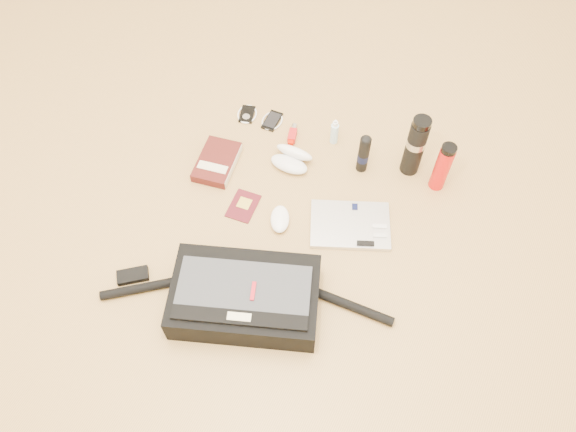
% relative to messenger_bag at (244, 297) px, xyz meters
% --- Properties ---
extents(ground, '(4.00, 4.00, 0.00)m').
position_rel_messenger_bag_xyz_m(ground, '(-0.02, 0.31, -0.06)').
color(ground, '#B08649').
rests_on(ground, ground).
extents(messenger_bag, '(0.94, 0.45, 0.14)m').
position_rel_messenger_bag_xyz_m(messenger_bag, '(0.00, 0.00, 0.00)').
color(messenger_bag, black).
rests_on(messenger_bag, ground).
extents(laptop, '(0.35, 0.30, 0.03)m').
position_rel_messenger_bag_xyz_m(laptop, '(0.20, 0.45, -0.05)').
color(laptop, silver).
rests_on(laptop, ground).
extents(book, '(0.18, 0.24, 0.04)m').
position_rel_messenger_bag_xyz_m(book, '(-0.39, 0.48, -0.04)').
color(book, '#421210').
rests_on(book, ground).
extents(passport, '(0.11, 0.14, 0.01)m').
position_rel_messenger_bag_xyz_m(passport, '(-0.20, 0.35, -0.06)').
color(passport, '#4A0E16').
rests_on(passport, ground).
extents(mouse, '(0.11, 0.14, 0.04)m').
position_rel_messenger_bag_xyz_m(mouse, '(-0.05, 0.35, -0.04)').
color(mouse, white).
rests_on(mouse, ground).
extents(sunglasses_case, '(0.16, 0.13, 0.09)m').
position_rel_messenger_bag_xyz_m(sunglasses_case, '(-0.13, 0.62, -0.03)').
color(sunglasses_case, silver).
rests_on(sunglasses_case, ground).
extents(ipod, '(0.10, 0.11, 0.01)m').
position_rel_messenger_bag_xyz_m(ipod, '(-0.41, 0.77, -0.06)').
color(ipod, black).
rests_on(ipod, ground).
extents(phone, '(0.09, 0.11, 0.01)m').
position_rel_messenger_bag_xyz_m(phone, '(-0.30, 0.78, -0.06)').
color(phone, black).
rests_on(phone, ground).
extents(inhaler, '(0.05, 0.11, 0.03)m').
position_rel_messenger_bag_xyz_m(inhaler, '(-0.19, 0.74, -0.05)').
color(inhaler, '#AE1719').
rests_on(inhaler, ground).
extents(spray_bottle, '(0.04, 0.04, 0.12)m').
position_rel_messenger_bag_xyz_m(spray_bottle, '(-0.03, 0.80, -0.01)').
color(spray_bottle, '#B8E3F8').
rests_on(spray_bottle, ground).
extents(aerosol_can, '(0.05, 0.05, 0.19)m').
position_rel_messenger_bag_xyz_m(aerosol_can, '(0.13, 0.72, 0.03)').
color(aerosol_can, black).
rests_on(aerosol_can, ground).
extents(thermos_black, '(0.08, 0.08, 0.28)m').
position_rel_messenger_bag_xyz_m(thermos_black, '(0.30, 0.80, 0.08)').
color(thermos_black, black).
rests_on(thermos_black, ground).
extents(thermos_red, '(0.08, 0.08, 0.23)m').
position_rel_messenger_bag_xyz_m(thermos_red, '(0.42, 0.77, 0.05)').
color(thermos_red, red).
rests_on(thermos_red, ground).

